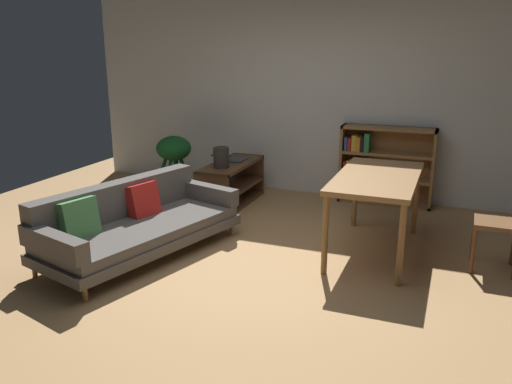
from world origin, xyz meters
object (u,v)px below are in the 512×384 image
potted_floor_plant (174,157)px  bookshelf (380,166)px  dining_table (377,183)px  media_console (231,184)px  open_laptop (231,158)px  fabric_couch (134,222)px  desk_speaker (221,157)px  dining_chair_near (507,217)px

potted_floor_plant → bookshelf: 2.74m
potted_floor_plant → dining_table: bearing=-19.3°
media_console → open_laptop: (-0.07, 0.16, 0.30)m
open_laptop → bookshelf: bookshelf is taller
media_console → dining_table: size_ratio=0.81×
open_laptop → dining_table: dining_table is taller
potted_floor_plant → dining_table: potted_floor_plant is taller
fabric_couch → open_laptop: (0.15, 2.01, 0.25)m
desk_speaker → potted_floor_plant: size_ratio=0.30×
open_laptop → potted_floor_plant: potted_floor_plant is taller
fabric_couch → dining_table: (2.22, 0.90, 0.39)m
open_laptop → bookshelf: bearing=18.6°
open_laptop → dining_chair_near: size_ratio=0.45×
potted_floor_plant → fabric_couch: bearing=-71.3°
fabric_couch → potted_floor_plant: 2.02m
media_console → desk_speaker: (-0.01, -0.27, 0.41)m
bookshelf → fabric_couch: bearing=-127.1°
media_console → bookshelf: bearing=24.0°
media_console → bookshelf: bookshelf is taller
media_console → dining_table: dining_table is taller
dining_table → potted_floor_plant: bearing=160.7°
desk_speaker → bookshelf: bookshelf is taller
open_laptop → desk_speaker: 0.45m
fabric_couch → desk_speaker: desk_speaker is taller
dining_chair_near → open_laptop: bearing=160.7°
open_laptop → potted_floor_plant: (-0.80, -0.11, -0.02)m
dining_table → open_laptop: bearing=151.7°
potted_floor_plant → open_laptop: bearing=7.9°
media_console → dining_table: 2.25m
open_laptop → desk_speaker: size_ratio=1.68×
media_console → open_laptop: bearing=113.8°
dining_chair_near → bookshelf: (-1.40, 1.75, -0.03)m
open_laptop → potted_floor_plant: bearing=-172.1°
potted_floor_plant → dining_chair_near: 4.16m
dining_chair_near → media_console: bearing=163.0°
open_laptop → dining_chair_near: (3.24, -1.13, -0.05)m
fabric_couch → bookshelf: bearing=52.9°
fabric_couch → bookshelf: bookshelf is taller
dining_table → desk_speaker: bearing=161.3°
dining_table → dining_chair_near: dining_chair_near is taller
fabric_couch → dining_table: 2.43m
fabric_couch → bookshelf: size_ratio=1.85×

